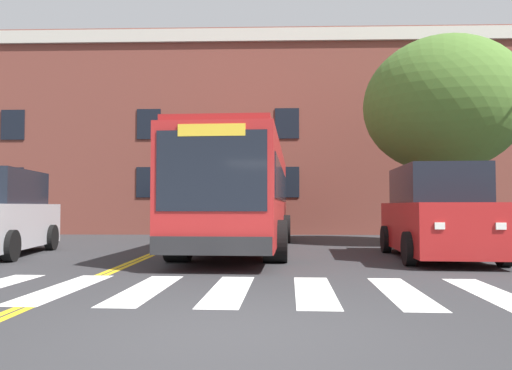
% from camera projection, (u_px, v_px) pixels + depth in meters
% --- Properties ---
extents(ground_plane, '(120.00, 120.00, 0.00)m').
position_uv_depth(ground_plane, '(233.00, 334.00, 5.17)').
color(ground_plane, '#303033').
extents(crosswalk, '(18.07, 3.56, 0.01)m').
position_uv_depth(crosswalk, '(271.00, 291.00, 7.79)').
color(crosswalk, white).
rests_on(crosswalk, ground).
extents(lane_line_yellow_inner, '(0.12, 36.00, 0.01)m').
position_uv_depth(lane_line_yellow_inner, '(195.00, 236.00, 21.87)').
color(lane_line_yellow_inner, gold).
rests_on(lane_line_yellow_inner, ground).
extents(lane_line_yellow_outer, '(0.12, 36.00, 0.01)m').
position_uv_depth(lane_line_yellow_outer, '(199.00, 236.00, 21.87)').
color(lane_line_yellow_outer, gold).
rests_on(lane_line_yellow_outer, ground).
extents(city_bus, '(3.22, 11.51, 3.18)m').
position_uv_depth(city_bus, '(242.00, 192.00, 15.29)').
color(city_bus, '#B22323').
rests_on(city_bus, ground).
extents(car_red_far_lane, '(2.49, 5.15, 2.33)m').
position_uv_depth(car_red_far_lane, '(437.00, 215.00, 12.54)').
color(car_red_far_lane, '#AD1E1E').
rests_on(car_red_far_lane, ground).
extents(street_tree_curbside_large, '(7.30, 7.42, 7.06)m').
position_uv_depth(street_tree_curbside_large, '(442.00, 105.00, 16.93)').
color(street_tree_curbside_large, brown).
rests_on(street_tree_curbside_large, ground).
extents(building_facade, '(31.90, 6.62, 9.61)m').
position_uv_depth(building_facade, '(285.00, 139.00, 26.05)').
color(building_facade, brown).
rests_on(building_facade, ground).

